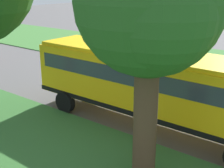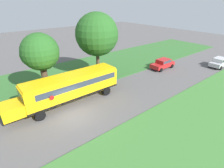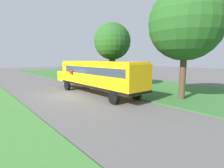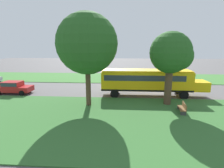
{
  "view_description": "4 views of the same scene",
  "coord_description": "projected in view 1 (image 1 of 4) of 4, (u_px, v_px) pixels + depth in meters",
  "views": [
    {
      "loc": [
        -13.15,
        -4.83,
        5.84
      ],
      "look_at": [
        -1.76,
        4.02,
        1.06
      ],
      "focal_mm": 50.0,
      "sensor_mm": 36.0,
      "label": 1
    },
    {
      "loc": [
        13.49,
        -5.94,
        10.37
      ],
      "look_at": [
        -0.17,
        5.03,
        1.94
      ],
      "focal_mm": 28.0,
      "sensor_mm": 36.0,
      "label": 2
    },
    {
      "loc": [
        6.94,
        14.89,
        3.41
      ],
      "look_at": [
        -2.08,
        4.05,
        1.36
      ],
      "focal_mm": 28.0,
      "sensor_mm": 36.0,
      "label": 3
    },
    {
      "loc": [
        -23.41,
        4.13,
        5.99
      ],
      "look_at": [
        -1.65,
        5.59,
        1.17
      ],
      "focal_mm": 28.0,
      "sensor_mm": 36.0,
      "label": 4
    }
  ],
  "objects": [
    {
      "name": "ground_plane",
      "position": [
        203.0,
        113.0,
        14.5
      ],
      "size": [
        120.0,
        120.0,
        0.0
      ],
      "primitive_type": "plane",
      "color": "#565454"
    },
    {
      "name": "school_bus",
      "position": [
        155.0,
        82.0,
        12.62
      ],
      "size": [
        2.85,
        12.42,
        3.16
      ],
      "color": "yellow",
      "rests_on": "ground"
    },
    {
      "name": "oak_tree_beside_bus",
      "position": [
        152.0,
        8.0,
        8.09
      ],
      "size": [
        4.07,
        4.07,
        7.36
      ],
      "color": "#4C3826",
      "rests_on": "ground"
    }
  ]
}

